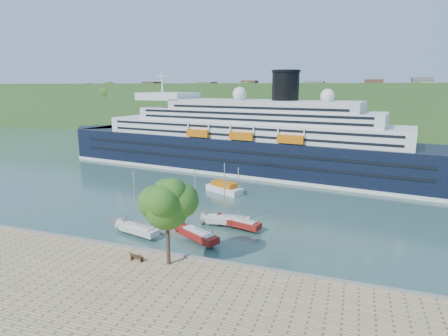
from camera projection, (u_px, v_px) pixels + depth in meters
ground at (126, 253)px, 52.18m from camera, size 400.00×400.00×0.00m
far_hillside at (294, 108)px, 183.23m from camera, size 400.00×50.00×24.00m
quay_coping at (125, 246)px, 51.75m from camera, size 220.00×0.50×0.30m
cruise_ship at (239, 122)px, 100.84m from camera, size 120.62×33.39×26.80m
park_bench at (137, 257)px, 47.68m from camera, size 1.82×0.86×1.13m
promenade_tree at (167, 218)px, 45.65m from camera, size 7.29×7.29×12.07m
floating_pontoon at (156, 228)px, 60.87m from camera, size 18.59×4.23×0.41m
sailboat_white_near at (137, 206)px, 57.18m from camera, size 7.92×3.87×9.87m
sailboat_red at (198, 209)px, 54.94m from camera, size 8.17×5.75×10.41m
sailboat_white_far at (228, 197)px, 61.25m from camera, size 8.11×3.10×10.21m
tender_launch at (224, 187)px, 81.62m from camera, size 9.18×6.27×2.41m
sailboat_extra at (241, 200)px, 59.97m from camera, size 7.84×3.89×9.77m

